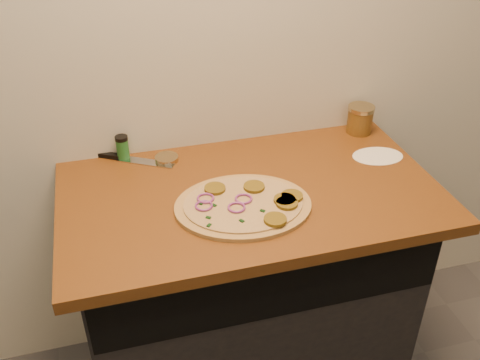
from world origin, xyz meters
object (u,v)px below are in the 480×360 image
object	(u,v)px
salsa_jar	(360,119)
spice_shaker	(123,148)
pizza	(244,205)
chefs_knife	(126,159)

from	to	relation	value
salsa_jar	spice_shaker	bearing A→B (deg)	177.79
pizza	spice_shaker	bearing A→B (deg)	130.00
salsa_jar	spice_shaker	size ratio (longest dim) A/B	1.21
chefs_knife	pizza	bearing A→B (deg)	-49.78
pizza	chefs_knife	distance (m)	0.50
spice_shaker	salsa_jar	bearing A→B (deg)	-2.21
chefs_knife	spice_shaker	xyz separation A→B (m)	(-0.01, 0.01, 0.04)
spice_shaker	pizza	bearing A→B (deg)	-50.00
pizza	chefs_knife	bearing A→B (deg)	130.22
pizza	salsa_jar	bearing A→B (deg)	32.86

